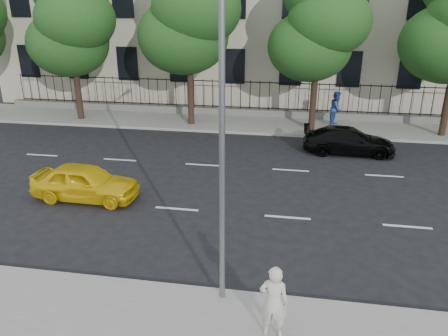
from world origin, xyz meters
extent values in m
plane|color=black|center=(0.00, 0.00, 0.00)|extent=(120.00, 120.00, 0.00)
cube|color=gray|center=(0.00, -4.00, 0.07)|extent=(60.00, 4.00, 0.15)
cube|color=gray|center=(0.00, 14.00, 0.07)|extent=(60.00, 4.00, 0.15)
cube|color=slate|center=(0.00, 15.70, 0.35)|extent=(30.00, 0.50, 0.40)
cube|color=black|center=(0.00, 15.70, 0.65)|extent=(28.80, 0.05, 0.05)
cube|color=black|center=(0.00, 15.70, 2.25)|extent=(28.80, 0.05, 0.05)
cylinder|color=slate|center=(2.50, -2.30, 4.15)|extent=(0.14, 0.14, 8.00)
cylinder|color=#382619|center=(-9.00, 13.20, 1.64)|extent=(0.36, 0.36, 2.97)
ellipsoid|color=#2A4D19|center=(-9.40, 13.50, 4.62)|extent=(4.75, 4.75, 3.90)
ellipsoid|color=#2A4D19|center=(-8.50, 13.00, 6.00)|extent=(4.50, 4.50, 3.70)
cylinder|color=#382619|center=(-2.00, 13.20, 1.81)|extent=(0.36, 0.36, 3.32)
ellipsoid|color=#2A4D19|center=(-2.40, 13.50, 5.09)|extent=(5.13, 5.13, 4.21)
ellipsoid|color=#2A4D19|center=(-1.50, 13.00, 6.58)|extent=(4.86, 4.86, 4.00)
cylinder|color=#382619|center=(5.00, 13.20, 1.69)|extent=(0.36, 0.36, 3.08)
ellipsoid|color=#2A4D19|center=(4.60, 13.50, 4.67)|extent=(4.56, 4.56, 3.74)
ellipsoid|color=#2A4D19|center=(5.50, 13.00, 5.99)|extent=(4.32, 4.32, 3.55)
cylinder|color=#382619|center=(12.00, 13.20, 1.76)|extent=(0.36, 0.36, 3.22)
ellipsoid|color=#2A4D19|center=(11.60, 13.50, 4.93)|extent=(4.94, 4.94, 4.06)
imported|color=yellow|center=(-3.62, 2.79, 0.68)|extent=(4.05, 1.70, 1.37)
imported|color=black|center=(6.72, 9.78, 0.64)|extent=(4.42, 1.81, 1.28)
imported|color=beige|center=(3.83, -3.43, 1.04)|extent=(0.68, 0.48, 1.78)
imported|color=#274790|center=(6.40, 14.28, 1.14)|extent=(1.01, 1.15, 1.98)
camera|label=1|loc=(4.03, -11.24, 7.23)|focal=35.00mm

